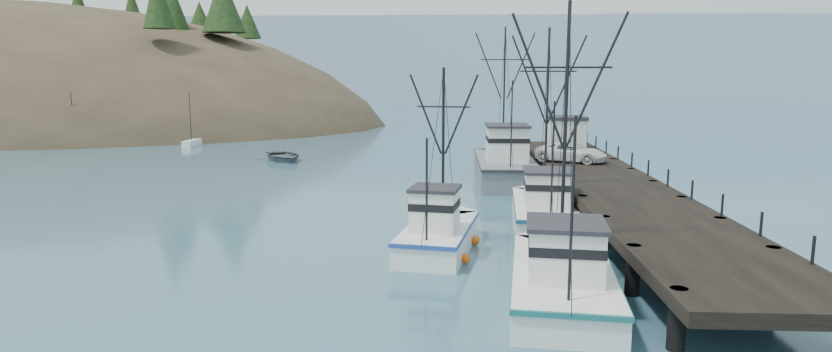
{
  "coord_description": "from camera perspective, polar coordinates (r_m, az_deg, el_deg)",
  "views": [
    {
      "loc": [
        4.39,
        -23.51,
        8.61
      ],
      "look_at": [
        2.29,
        13.9,
        2.5
      ],
      "focal_mm": 28.0,
      "sensor_mm": 36.0,
      "label": 1
    }
  ],
  "objects": [
    {
      "name": "pier_shed",
      "position": [
        56.65,
        13.11,
        3.76
      ],
      "size": [
        3.0,
        3.2,
        2.8
      ],
      "color": "silver",
      "rests_on": "pier"
    },
    {
      "name": "trawler_far",
      "position": [
        37.82,
        11.28,
        -2.81
      ],
      "size": [
        4.23,
        11.1,
        11.35
      ],
      "color": "white",
      "rests_on": "ground"
    },
    {
      "name": "trawler_mid",
      "position": [
        31.63,
        2.09,
        -5.0
      ],
      "size": [
        4.17,
        8.91,
        9.1
      ],
      "color": "white",
      "rests_on": "ground"
    },
    {
      "name": "distant_ridge",
      "position": [
        193.78,
        4.9,
        6.68
      ],
      "size": [
        360.0,
        40.0,
        26.0
      ],
      "primitive_type": "cube",
      "color": "#9EB2C6",
      "rests_on": "ground"
    },
    {
      "name": "work_vessel",
      "position": [
        51.67,
        7.75,
        0.96
      ],
      "size": [
        4.42,
        14.54,
        12.35
      ],
      "color": "slate",
      "rests_on": "ground"
    },
    {
      "name": "distant_ridge_far",
      "position": [
        213.36,
        -8.86,
        6.83
      ],
      "size": [
        180.0,
        25.0,
        18.0
      ],
      "primitive_type": "cube",
      "color": "silver",
      "rests_on": "ground"
    },
    {
      "name": "motorboat",
      "position": [
        64.12,
        -11.6,
        1.35
      ],
      "size": [
        6.77,
        7.29,
        1.23
      ],
      "primitive_type": "imported",
      "rotation": [
        0.0,
        0.0,
        0.57
      ],
      "color": "#52595C",
      "rests_on": "ground"
    },
    {
      "name": "moored_sailboats",
      "position": [
        88.31,
        -24.32,
        3.06
      ],
      "size": [
        19.75,
        20.18,
        6.35
      ],
      "color": "white",
      "rests_on": "ground"
    },
    {
      "name": "pickup_truck",
      "position": [
        48.73,
        13.45,
        2.05
      ],
      "size": [
        5.64,
        4.26,
        1.42
      ],
      "primitive_type": "imported",
      "rotation": [
        0.0,
        0.0,
        1.15
      ],
      "color": "silver",
      "rests_on": "pier"
    },
    {
      "name": "trawler_near",
      "position": [
        25.88,
        12.68,
        -8.49
      ],
      "size": [
        4.79,
        11.51,
        11.57
      ],
      "color": "white",
      "rests_on": "ground"
    },
    {
      "name": "pier",
      "position": [
        41.25,
        16.63,
        -0.79
      ],
      "size": [
        6.0,
        44.0,
        2.0
      ],
      "color": "black",
      "rests_on": "ground"
    },
    {
      "name": "ground",
      "position": [
        25.42,
        -7.05,
        -10.61
      ],
      "size": [
        400.0,
        400.0,
        0.0
      ],
      "primitive_type": "plane",
      "color": "#325B70",
      "rests_on": "ground"
    }
  ]
}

